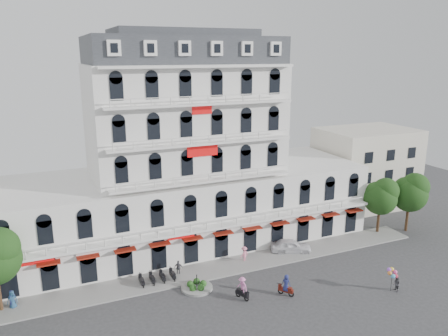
% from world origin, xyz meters
% --- Properties ---
extents(ground, '(120.00, 120.00, 0.00)m').
position_xyz_m(ground, '(0.00, 0.00, 0.00)').
color(ground, '#38383A').
rests_on(ground, ground).
extents(sidewalk, '(53.00, 4.00, 0.16)m').
position_xyz_m(sidewalk, '(0.00, 9.00, 0.08)').
color(sidewalk, gray).
rests_on(sidewalk, ground).
extents(main_building, '(45.00, 15.00, 25.80)m').
position_xyz_m(main_building, '(0.00, 18.00, 9.96)').
color(main_building, silver).
rests_on(main_building, ground).
extents(flank_building_east, '(14.00, 10.00, 12.00)m').
position_xyz_m(flank_building_east, '(30.00, 20.00, 6.00)').
color(flank_building_east, beige).
rests_on(flank_building_east, ground).
extents(traffic_island, '(3.20, 3.20, 1.60)m').
position_xyz_m(traffic_island, '(-3.00, 6.00, 0.26)').
color(traffic_island, gray).
rests_on(traffic_island, ground).
extents(parked_scooter_row, '(4.40, 1.80, 1.10)m').
position_xyz_m(parked_scooter_row, '(-6.35, 8.80, 0.00)').
color(parked_scooter_row, black).
rests_on(parked_scooter_row, ground).
extents(tree_east_inner, '(4.40, 4.37, 7.57)m').
position_xyz_m(tree_east_inner, '(24.05, 9.98, 5.21)').
color(tree_east_inner, '#382314').
rests_on(tree_east_inner, ground).
extents(tree_east_outer, '(4.65, 4.65, 8.05)m').
position_xyz_m(tree_east_outer, '(28.05, 8.98, 5.55)').
color(tree_east_outer, '#382314').
rests_on(tree_east_outer, ground).
extents(parked_car, '(5.17, 3.68, 1.64)m').
position_xyz_m(parked_car, '(10.25, 9.50, 0.82)').
color(parked_car, white).
rests_on(parked_car, ground).
extents(rider_east, '(1.19, 1.42, 2.22)m').
position_xyz_m(rider_east, '(4.68, 1.42, 1.11)').
color(rider_east, maroon).
rests_on(rider_east, ground).
extents(rider_center, '(1.09, 1.62, 2.33)m').
position_xyz_m(rider_center, '(0.41, 2.51, 1.25)').
color(rider_center, black).
rests_on(rider_center, ground).
extents(pedestrian_left, '(0.97, 0.70, 1.84)m').
position_xyz_m(pedestrian_left, '(-20.00, 9.50, 0.92)').
color(pedestrian_left, navy).
rests_on(pedestrian_left, ground).
extents(pedestrian_mid, '(1.06, 0.83, 1.67)m').
position_xyz_m(pedestrian_mid, '(-3.82, 9.50, 0.84)').
color(pedestrian_mid, '#525158').
rests_on(pedestrian_mid, ground).
extents(pedestrian_right, '(1.36, 1.06, 1.85)m').
position_xyz_m(pedestrian_right, '(4.03, 9.50, 0.93)').
color(pedestrian_right, pink).
rests_on(pedestrian_right, ground).
extents(pedestrian_far, '(0.82, 0.77, 1.88)m').
position_xyz_m(pedestrian_far, '(-20.00, 9.50, 0.94)').
color(pedestrian_far, navy).
rests_on(pedestrian_far, ground).
extents(balloon_vendor, '(1.34, 1.26, 2.45)m').
position_xyz_m(balloon_vendor, '(15.03, -2.26, 1.29)').
color(balloon_vendor, '#4D4C53').
rests_on(balloon_vendor, ground).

